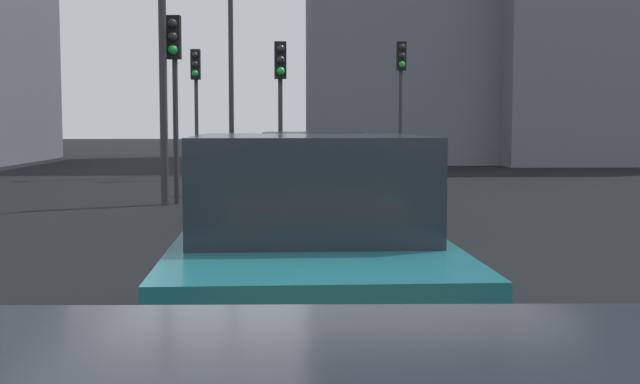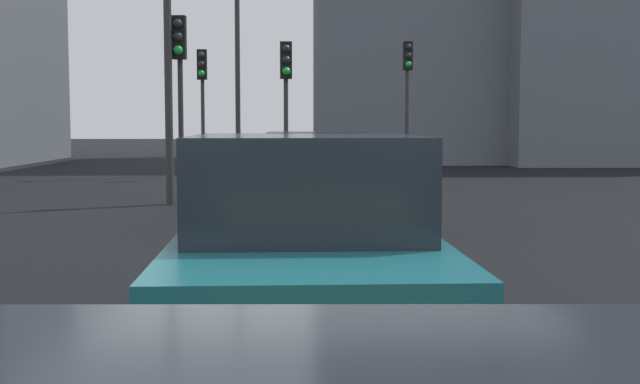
{
  "view_description": "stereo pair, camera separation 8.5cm",
  "coord_description": "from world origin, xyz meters",
  "px_view_note": "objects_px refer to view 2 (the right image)",
  "views": [
    {
      "loc": [
        -5.2,
        0.27,
        1.74
      ],
      "look_at": [
        2.75,
        -0.01,
        1.07
      ],
      "focal_mm": 47.36,
      "sensor_mm": 36.0,
      "label": 1
    },
    {
      "loc": [
        -5.2,
        0.19,
        1.74
      ],
      "look_at": [
        2.75,
        -0.01,
        1.07
      ],
      "focal_mm": 47.36,
      "sensor_mm": 36.0,
      "label": 2
    }
  ],
  "objects_px": {
    "car_red_lead": "(317,182)",
    "street_lamp_far": "(237,16)",
    "traffic_light_near_left": "(408,80)",
    "traffic_light_far_left": "(202,86)",
    "car_teal_second": "(304,254)",
    "traffic_light_near_right": "(180,69)",
    "traffic_light_far_right": "(286,84)",
    "street_lamp_kerbside": "(167,16)"
  },
  "relations": [
    {
      "from": "traffic_light_near_left",
      "to": "traffic_light_far_left",
      "type": "height_order",
      "value": "traffic_light_near_left"
    },
    {
      "from": "street_lamp_far",
      "to": "car_teal_second",
      "type": "bearing_deg",
      "value": -174.65
    },
    {
      "from": "traffic_light_near_left",
      "to": "traffic_light_far_right",
      "type": "xyz_separation_m",
      "value": [
        -5.92,
        3.75,
        -0.39
      ]
    },
    {
      "from": "car_teal_second",
      "to": "street_lamp_kerbside",
      "type": "bearing_deg",
      "value": 11.87
    },
    {
      "from": "car_red_lead",
      "to": "street_lamp_far",
      "type": "distance_m",
      "value": 14.8
    },
    {
      "from": "car_teal_second",
      "to": "traffic_light_far_right",
      "type": "height_order",
      "value": "traffic_light_far_right"
    },
    {
      "from": "street_lamp_far",
      "to": "traffic_light_near_left",
      "type": "bearing_deg",
      "value": -100.99
    },
    {
      "from": "traffic_light_near_left",
      "to": "traffic_light_near_right",
      "type": "relative_size",
      "value": 1.08
    },
    {
      "from": "car_red_lead",
      "to": "traffic_light_far_right",
      "type": "height_order",
      "value": "traffic_light_far_right"
    },
    {
      "from": "car_teal_second",
      "to": "traffic_light_far_left",
      "type": "relative_size",
      "value": 1.16
    },
    {
      "from": "street_lamp_kerbside",
      "to": "car_teal_second",
      "type": "bearing_deg",
      "value": -166.69
    },
    {
      "from": "car_red_lead",
      "to": "traffic_light_near_left",
      "type": "bearing_deg",
      "value": -12.92
    },
    {
      "from": "traffic_light_near_right",
      "to": "traffic_light_far_right",
      "type": "distance_m",
      "value": 3.67
    },
    {
      "from": "traffic_light_far_left",
      "to": "traffic_light_near_left",
      "type": "bearing_deg",
      "value": 102.64
    },
    {
      "from": "traffic_light_near_right",
      "to": "traffic_light_far_right",
      "type": "height_order",
      "value": "traffic_light_near_right"
    },
    {
      "from": "car_teal_second",
      "to": "traffic_light_far_right",
      "type": "xyz_separation_m",
      "value": [
        14.73,
        0.35,
        1.88
      ]
    },
    {
      "from": "car_red_lead",
      "to": "traffic_light_near_right",
      "type": "bearing_deg",
      "value": 35.43
    },
    {
      "from": "car_red_lead",
      "to": "traffic_light_far_left",
      "type": "height_order",
      "value": "traffic_light_far_left"
    },
    {
      "from": "traffic_light_near_left",
      "to": "street_lamp_far",
      "type": "distance_m",
      "value": 5.92
    },
    {
      "from": "car_red_lead",
      "to": "street_lamp_kerbside",
      "type": "xyz_separation_m",
      "value": [
        3.81,
        2.99,
        3.14
      ]
    },
    {
      "from": "traffic_light_near_left",
      "to": "traffic_light_far_right",
      "type": "distance_m",
      "value": 7.02
    },
    {
      "from": "car_red_lead",
      "to": "car_teal_second",
      "type": "bearing_deg",
      "value": 178.95
    },
    {
      "from": "traffic_light_far_right",
      "to": "traffic_light_near_right",
      "type": "bearing_deg",
      "value": -42.07
    },
    {
      "from": "traffic_light_far_left",
      "to": "car_red_lead",
      "type": "bearing_deg",
      "value": 17.82
    },
    {
      "from": "traffic_light_near_left",
      "to": "traffic_light_far_right",
      "type": "height_order",
      "value": "traffic_light_near_left"
    },
    {
      "from": "car_red_lead",
      "to": "traffic_light_far_left",
      "type": "relative_size",
      "value": 1.12
    },
    {
      "from": "traffic_light_far_left",
      "to": "street_lamp_kerbside",
      "type": "xyz_separation_m",
      "value": [
        -7.96,
        -0.21,
        1.09
      ]
    },
    {
      "from": "traffic_light_far_left",
      "to": "street_lamp_kerbside",
      "type": "bearing_deg",
      "value": 4.13
    },
    {
      "from": "car_teal_second",
      "to": "traffic_light_near_left",
      "type": "xyz_separation_m",
      "value": [
        20.65,
        -3.4,
        2.27
      ]
    },
    {
      "from": "car_teal_second",
      "to": "traffic_light_far_left",
      "type": "xyz_separation_m",
      "value": [
        19.53,
        2.94,
        2.02
      ]
    },
    {
      "from": "traffic_light_near_left",
      "to": "traffic_light_far_left",
      "type": "distance_m",
      "value": 6.44
    },
    {
      "from": "car_red_lead",
      "to": "traffic_light_far_right",
      "type": "relative_size",
      "value": 1.19
    },
    {
      "from": "car_red_lead",
      "to": "street_lamp_far",
      "type": "xyz_separation_m",
      "value": [
        13.95,
        2.28,
        4.4
      ]
    },
    {
      "from": "traffic_light_near_left",
      "to": "traffic_light_far_right",
      "type": "relative_size",
      "value": 1.15
    },
    {
      "from": "car_red_lead",
      "to": "traffic_light_near_right",
      "type": "height_order",
      "value": "traffic_light_near_right"
    },
    {
      "from": "traffic_light_near_right",
      "to": "street_lamp_far",
      "type": "distance_m",
      "value": 10.19
    },
    {
      "from": "car_teal_second",
      "to": "traffic_light_near_right",
      "type": "height_order",
      "value": "traffic_light_near_right"
    },
    {
      "from": "traffic_light_near_right",
      "to": "street_lamp_kerbside",
      "type": "distance_m",
      "value": 1.1
    },
    {
      "from": "traffic_light_near_right",
      "to": "street_lamp_far",
      "type": "xyz_separation_m",
      "value": [
        9.91,
        -0.5,
        2.31
      ]
    },
    {
      "from": "traffic_light_far_right",
      "to": "street_lamp_far",
      "type": "distance_m",
      "value": 7.6
    },
    {
      "from": "traffic_light_far_right",
      "to": "traffic_light_far_left",
      "type": "bearing_deg",
      "value": -157.04
    },
    {
      "from": "street_lamp_far",
      "to": "street_lamp_kerbside",
      "type": "bearing_deg",
      "value": 176.03
    }
  ]
}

